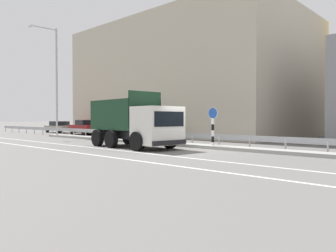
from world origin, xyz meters
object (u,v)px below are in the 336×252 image
Objects in this scene: street_lamp_0 at (55,77)px; parked_car_1 at (85,127)px; median_road_sign at (213,127)px; parked_car_0 at (60,127)px; parked_car_3 at (156,130)px; dump_truck at (142,127)px; parked_car_2 at (114,129)px.

street_lamp_0 is 2.40× the size of parked_car_1.
median_road_sign is 0.51× the size of parked_car_0.
parked_car_0 is (-7.63, 4.64, -4.95)m from street_lamp_0.
parked_car_0 is 16.58m from parked_car_3.
street_lamp_0 reaches higher than parked_car_0.
dump_truck is at bearing -137.13° from median_road_sign.
dump_truck is 13.37m from parked_car_2.
parked_car_0 is at bearing 148.68° from street_lamp_0.
parked_car_1 is 0.98× the size of parked_car_2.
parked_car_2 is at bearing 90.70° from parked_car_0.
street_lamp_0 is at bearing -94.47° from dump_truck.
parked_car_0 is at bearing 170.40° from median_road_sign.
median_road_sign is 9.96m from parked_car_3.
street_lamp_0 is at bearing 60.98° from parked_car_0.
median_road_sign is 18.46m from street_lamp_0.
dump_truck is at bearing 37.52° from parked_car_3.
parked_car_0 is 1.14× the size of parked_car_3.
parked_car_1 is 1.04× the size of parked_car_3.
parked_car_2 is at bearing 164.55° from median_road_sign.
median_road_sign is 19.69m from parked_car_1.
dump_truck is at bearing 74.72° from parked_car_0.
street_lamp_0 is (-14.88, 2.49, 4.42)m from dump_truck.
dump_truck reaches higher than parked_car_1.
median_road_sign is 25.91m from parked_car_0.
median_road_sign reaches higher than parked_car_3.
parked_car_2 is (-14.52, 4.01, -0.48)m from median_road_sign.
parked_car_3 is at bearing -82.76° from parked_car_1.
median_road_sign is (3.03, 2.81, -0.02)m from dump_truck.
dump_truck is 2.80× the size of median_road_sign.
street_lamp_0 is at bearing -178.96° from median_road_sign.
parked_car_2 is at bearing 51.96° from street_lamp_0.
dump_truck is 17.59m from parked_car_1.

